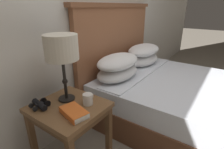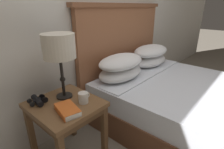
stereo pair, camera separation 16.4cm
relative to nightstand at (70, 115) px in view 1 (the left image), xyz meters
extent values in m
plane|color=gray|center=(0.66, -0.71, -0.48)|extent=(20.00, 20.00, 0.00)
cube|color=beige|center=(0.66, 0.38, 0.82)|extent=(8.00, 0.06, 2.60)
cube|color=brown|center=(0.00, 0.00, 0.07)|extent=(0.48, 0.52, 0.04)
cube|color=brown|center=(0.00, 0.00, 0.02)|extent=(0.46, 0.49, 0.05)
cube|color=brown|center=(0.21, -0.23, -0.21)|extent=(0.04, 0.04, 0.53)
cube|color=brown|center=(-0.21, 0.23, -0.21)|extent=(0.04, 0.04, 0.53)
cube|color=brown|center=(0.21, 0.23, -0.21)|extent=(0.04, 0.04, 0.53)
cube|color=brown|center=(1.12, -0.60, -0.34)|extent=(1.42, 1.76, 0.28)
cube|color=silver|center=(1.12, -0.60, -0.09)|extent=(1.39, 1.73, 0.21)
cube|color=white|center=(1.12, -0.04, 0.02)|extent=(1.36, 0.28, 0.01)
cube|color=brown|center=(1.12, 0.31, 0.15)|extent=(1.49, 0.06, 1.25)
cube|color=brown|center=(1.12, 0.31, 0.80)|extent=(1.56, 0.10, 0.04)
ellipsoid|color=white|center=(0.79, 0.07, 0.09)|extent=(0.60, 0.36, 0.15)
ellipsoid|color=white|center=(1.43, 0.07, 0.09)|extent=(0.60, 0.36, 0.15)
ellipsoid|color=white|center=(0.79, 0.07, 0.22)|extent=(0.60, 0.36, 0.15)
ellipsoid|color=white|center=(1.44, 0.07, 0.22)|extent=(0.60, 0.36, 0.15)
cylinder|color=black|center=(0.06, 0.08, 0.09)|extent=(0.13, 0.13, 0.01)
cylinder|color=black|center=(0.06, 0.08, 0.26)|extent=(0.02, 0.02, 0.32)
sphere|color=black|center=(0.06, 0.08, 0.24)|extent=(0.04, 0.04, 0.04)
cylinder|color=beige|center=(0.06, 0.08, 0.51)|extent=(0.24, 0.24, 0.19)
cube|color=silver|center=(-0.06, -0.13, 0.10)|extent=(0.16, 0.23, 0.04)
cube|color=orange|center=(-0.06, -0.13, 0.13)|extent=(0.17, 0.23, 0.00)
cube|color=orange|center=(-0.12, -0.11, 0.10)|extent=(0.05, 0.21, 0.04)
cylinder|color=black|center=(-0.14, 0.12, 0.11)|extent=(0.06, 0.10, 0.04)
cylinder|color=black|center=(-0.10, 0.12, 0.11)|extent=(0.05, 0.02, 0.05)
cylinder|color=black|center=(-0.19, 0.13, 0.11)|extent=(0.04, 0.02, 0.04)
cylinder|color=black|center=(-0.14, 0.19, 0.11)|extent=(0.06, 0.10, 0.04)
cylinder|color=black|center=(-0.09, 0.18, 0.11)|extent=(0.05, 0.02, 0.05)
cylinder|color=black|center=(-0.18, 0.19, 0.11)|extent=(0.04, 0.02, 0.04)
cube|color=black|center=(-0.14, 0.16, 0.11)|extent=(0.06, 0.04, 0.01)
cylinder|color=black|center=(-0.14, 0.16, 0.12)|extent=(0.02, 0.01, 0.02)
cylinder|color=silver|center=(0.10, -0.11, 0.13)|extent=(0.08, 0.08, 0.08)
torus|color=silver|center=(0.14, -0.11, 0.13)|extent=(0.05, 0.01, 0.05)
camera|label=1|loc=(-0.75, -0.93, 0.79)|focal=28.00mm
camera|label=2|loc=(-0.65, -1.06, 0.79)|focal=28.00mm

